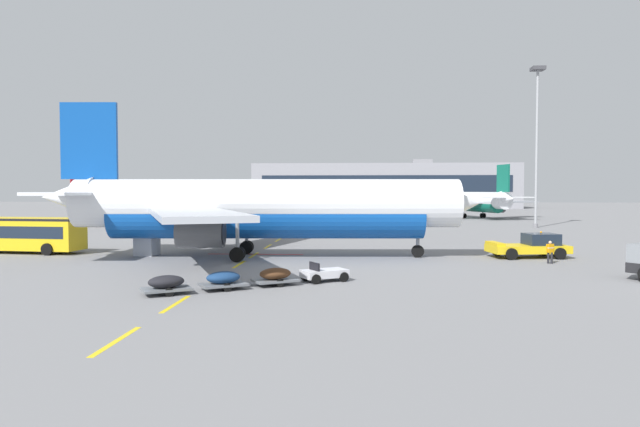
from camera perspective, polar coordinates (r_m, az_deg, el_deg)
The scene contains 12 objects.
ground at distance 65.58m, azimuth 15.71°, elevation -2.39°, with size 400.00×400.00×0.00m, color slate.
apron_paint_markings at distance 62.30m, azimuth -4.02°, elevation -2.55°, with size 8.00×94.27×0.01m.
airliner_foreground at distance 44.43m, azimuth -6.12°, elevation 0.59°, with size 34.80×34.56×12.20m.
pushback_tug at distance 47.42m, azimuth 20.63°, elevation -3.12°, with size 6.33×3.83×2.08m.
airliner_mid_left at distance 94.08m, azimuth -16.42°, elevation 1.05°, with size 24.04×25.56×10.36m.
airliner_far_center at distance 114.52m, azimuth 15.05°, elevation 1.21°, with size 26.74×27.80×9.99m.
apron_shuttle_bus at distance 54.40m, azimuth -28.69°, elevation -1.68°, with size 12.23×3.93×3.00m.
baggage_train at distance 30.97m, azimuth -7.10°, elevation -6.50°, with size 10.68×7.26×1.14m.
ground_crew_worker at distance 43.92m, azimuth 22.37°, elevation -3.53°, with size 0.64×0.43×1.65m.
uld_cargo_container at distance 47.89m, azimuth -17.19°, elevation -3.15°, with size 1.78×1.75×1.60m.
apron_light_mast_far at distance 86.53m, azimuth 21.21°, elevation 8.20°, with size 1.80×1.80×22.91m.
terminal_satellite at distance 180.17m, azimuth 6.49°, elevation 2.79°, with size 80.84×24.29×15.25m.
Camera 1 is at (26.41, -23.94, 5.26)m, focal length 31.45 mm.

